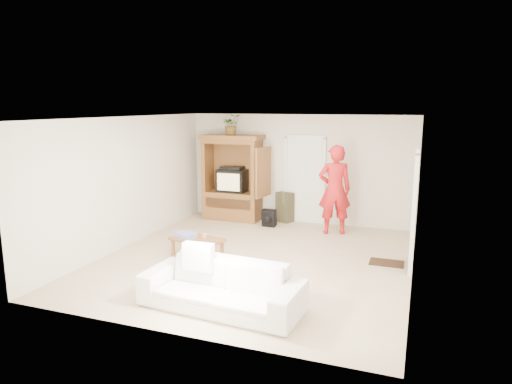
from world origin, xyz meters
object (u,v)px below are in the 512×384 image
armoire (233,183)px  man (335,190)px  sofa (221,286)px  coffee_table (197,240)px

armoire → man: (2.60, -0.44, 0.08)m
sofa → coffee_table: 2.31m
man → armoire: bearing=-29.0°
man → sofa: (-0.76, -4.35, -0.66)m
man → coffee_table: size_ratio=1.83×
sofa → coffee_table: sofa is taller
armoire → coffee_table: bearing=-80.5°
man → coffee_table: bearing=30.0°
sofa → armoire: bearing=115.3°
armoire → man: bearing=-9.5°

